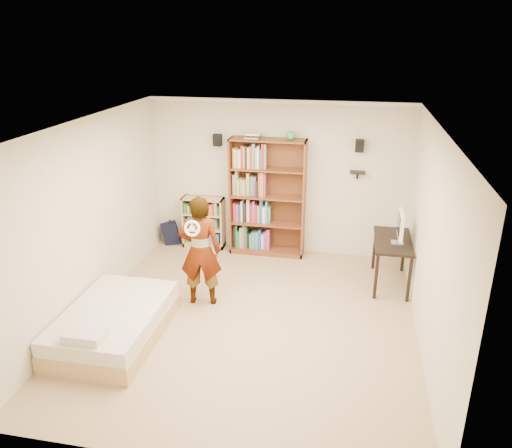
{
  "coord_description": "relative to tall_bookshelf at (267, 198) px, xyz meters",
  "views": [
    {
      "loc": [
        1.24,
        -5.82,
        3.76
      ],
      "look_at": [
        -0.02,
        0.6,
        1.21
      ],
      "focal_mm": 35.0,
      "sensor_mm": 36.0,
      "label": 1
    }
  ],
  "objects": [
    {
      "name": "speaker_right",
      "position": [
        1.5,
        0.09,
        0.97
      ],
      "size": [
        0.14,
        0.12,
        0.2
      ],
      "primitive_type": "cube",
      "color": "black",
      "rests_on": "room_shell"
    },
    {
      "name": "computer_desk",
      "position": [
        2.11,
        -0.81,
        -0.66
      ],
      "size": [
        0.56,
        1.11,
        0.76
      ],
      "primitive_type": null,
      "color": "black",
      "rests_on": "ground"
    },
    {
      "name": "tall_bookshelf",
      "position": [
        0.0,
        0.0,
        0.0
      ],
      "size": [
        1.31,
        0.38,
        2.07
      ],
      "primitive_type": null,
      "color": "brown",
      "rests_on": "ground"
    },
    {
      "name": "daybed",
      "position": [
        -1.49,
        -3.03,
        -0.77
      ],
      "size": [
        1.17,
        1.81,
        0.53
      ],
      "primitive_type": null,
      "color": "silver",
      "rests_on": "ground"
    },
    {
      "name": "low_bookshelf",
      "position": [
        -1.19,
        0.05,
        -0.56
      ],
      "size": [
        0.76,
        0.28,
        0.95
      ],
      "primitive_type": null,
      "color": "tan",
      "rests_on": "ground"
    },
    {
      "name": "wall_shelf",
      "position": [
        1.5,
        0.1,
        0.52
      ],
      "size": [
        0.25,
        0.16,
        0.02
      ],
      "primitive_type": "cube",
      "color": "black",
      "rests_on": "room_shell"
    },
    {
      "name": "room_shell",
      "position": [
        0.15,
        -2.31,
        0.73
      ],
      "size": [
        4.52,
        5.02,
        2.71
      ],
      "color": "beige",
      "rests_on": "ground"
    },
    {
      "name": "person",
      "position": [
        -0.64,
        -1.92,
        -0.21
      ],
      "size": [
        0.66,
        0.49,
        1.64
      ],
      "primitive_type": "imported",
      "rotation": [
        0.0,
        0.0,
        3.31
      ],
      "color": "black",
      "rests_on": "ground"
    },
    {
      "name": "speaker_left",
      "position": [
        -0.9,
        0.09,
        0.97
      ],
      "size": [
        0.14,
        0.12,
        0.2
      ],
      "primitive_type": "cube",
      "color": "black",
      "rests_on": "room_shell"
    },
    {
      "name": "navy_bag",
      "position": [
        -1.84,
        0.04,
        -0.81
      ],
      "size": [
        0.38,
        0.31,
        0.44
      ],
      "primitive_type": null,
      "rotation": [
        0.0,
        0.0,
        0.34
      ],
      "color": "black",
      "rests_on": "ground"
    },
    {
      "name": "imac",
      "position": [
        2.16,
        -0.94,
        -0.03
      ],
      "size": [
        0.16,
        0.5,
        0.5
      ],
      "primitive_type": null,
      "rotation": [
        0.0,
        0.0,
        0.13
      ],
      "color": "white",
      "rests_on": "computer_desk"
    },
    {
      "name": "crown_molding",
      "position": [
        0.15,
        -2.31,
        1.64
      ],
      "size": [
        4.5,
        5.0,
        0.06
      ],
      "color": "white",
      "rests_on": "room_shell"
    },
    {
      "name": "wii_wheel",
      "position": [
        -0.64,
        -2.23,
        0.26
      ],
      "size": [
        0.23,
        0.09,
        0.23
      ],
      "primitive_type": "torus",
      "rotation": [
        1.36,
        0.0,
        0.0
      ],
      "color": "white",
      "rests_on": "person"
    },
    {
      "name": "ground",
      "position": [
        0.15,
        -2.31,
        -1.03
      ],
      "size": [
        4.5,
        5.0,
        0.01
      ],
      "primitive_type": "cube",
      "color": "tan",
      "rests_on": "ground"
    }
  ]
}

